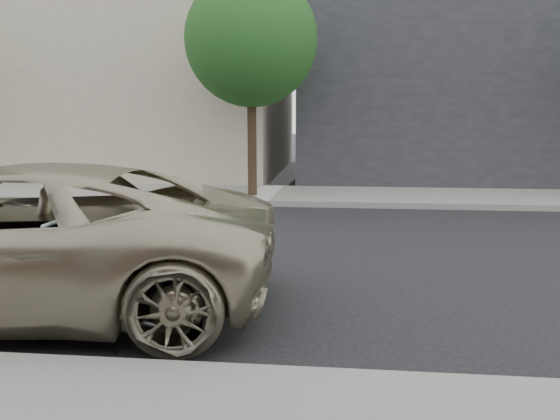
# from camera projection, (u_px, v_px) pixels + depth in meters

# --- Properties ---
(ground) EXTENTS (120.00, 120.00, 0.00)m
(ground) POSITION_uv_depth(u_px,v_px,m) (320.00, 260.00, 8.56)
(ground) COLOR black
(ground) RESTS_ON ground
(far_sidewalk) EXTENTS (44.00, 3.00, 0.15)m
(far_sidewalk) POSITION_uv_depth(u_px,v_px,m) (328.00, 196.00, 14.92)
(far_sidewalk) COLOR gray
(far_sidewalk) RESTS_ON ground
(far_building_dark) EXTENTS (16.00, 11.00, 7.00)m
(far_building_dark) POSITION_uv_depth(u_px,v_px,m) (519.00, 82.00, 20.48)
(far_building_dark) COLOR #292A2F
(far_building_dark) RESTS_ON ground
(far_building_cream) EXTENTS (14.00, 11.00, 8.00)m
(far_building_cream) POSITION_uv_depth(u_px,v_px,m) (109.00, 71.00, 22.03)
(far_building_cream) COLOR #B4A890
(far_building_cream) RESTS_ON ground
(street_tree_mid) EXTENTS (3.40, 3.40, 5.70)m
(street_tree_mid) POSITION_uv_depth(u_px,v_px,m) (251.00, 40.00, 13.94)
(street_tree_mid) COLOR #382919
(street_tree_mid) RESTS_ON far_sidewalk
(motorcycle) EXTENTS (1.95, 0.63, 1.23)m
(motorcycle) POSITION_uv_depth(u_px,v_px,m) (118.00, 293.00, 5.33)
(motorcycle) COLOR black
(motorcycle) RESTS_ON ground
(minivan) EXTENTS (6.40, 3.47, 1.70)m
(minivan) POSITION_uv_depth(u_px,v_px,m) (7.00, 239.00, 6.23)
(minivan) COLOR tan
(minivan) RESTS_ON ground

